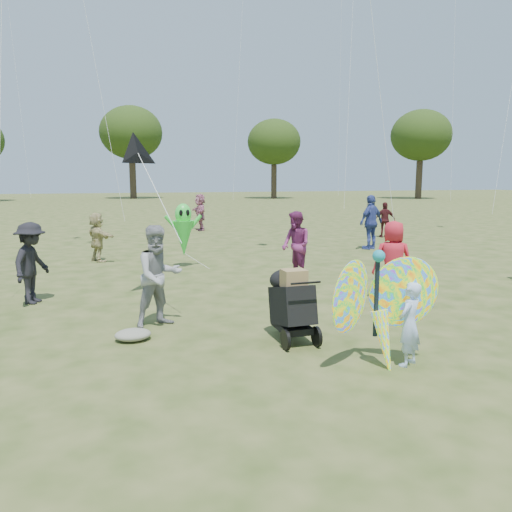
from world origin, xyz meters
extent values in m
plane|color=#51592B|center=(0.00, 0.00, 0.00)|extent=(160.00, 160.00, 0.00)
imported|color=#B2CBFC|center=(1.00, -1.15, 0.55)|extent=(0.48, 0.43, 1.10)
imported|color=gray|center=(-1.82, 1.64, 0.83)|extent=(0.96, 0.85, 1.66)
ellipsoid|color=gray|center=(-2.31, 0.99, 0.09)|extent=(0.54, 0.44, 0.17)
imported|color=red|center=(2.82, 2.00, 0.79)|extent=(0.89, 0.72, 1.58)
imported|color=black|center=(-3.95, 3.91, 0.79)|extent=(0.95, 1.17, 1.58)
imported|color=#344391|center=(6.20, 8.44, 0.92)|extent=(1.17, 0.81, 1.85)
imported|color=tan|center=(-2.69, 8.68, 0.72)|extent=(0.94, 1.38, 1.43)
imported|color=#79285F|center=(1.82, 4.57, 0.81)|extent=(0.73, 0.87, 1.63)
imported|color=#47171B|center=(8.57, 11.28, 0.72)|extent=(0.90, 0.54, 1.44)
imported|color=#AA617B|center=(1.97, 16.39, 0.85)|extent=(0.53, 1.58, 1.69)
cube|color=black|center=(-0.06, 0.22, 0.55)|extent=(0.46, 0.86, 0.71)
cube|color=black|center=(-0.06, 0.22, 0.22)|extent=(0.42, 0.69, 0.10)
ellipsoid|color=black|center=(-0.06, 0.47, 0.88)|extent=(0.51, 0.45, 0.33)
cylinder|color=black|center=(-0.30, -0.13, 0.15)|extent=(0.05, 0.30, 0.30)
cylinder|color=black|center=(0.18, -0.13, 0.15)|extent=(0.05, 0.30, 0.30)
cylinder|color=black|center=(-0.06, 0.67, 0.11)|extent=(0.05, 0.22, 0.22)
cylinder|color=black|center=(-0.06, -0.26, 0.98)|extent=(0.44, 0.03, 0.03)
cube|color=#A2804E|center=(-0.06, 0.17, 0.96)|extent=(0.34, 0.28, 0.26)
ellipsoid|color=red|center=(0.22, -1.01, 0.93)|extent=(0.98, 0.71, 1.24)
ellipsoid|color=red|center=(0.98, -1.01, 0.93)|extent=(0.98, 0.71, 1.24)
cylinder|color=black|center=(0.60, -0.99, 0.88)|extent=(0.06, 0.06, 1.00)
cone|color=red|center=(0.65, -1.16, 0.30)|extent=(0.36, 0.49, 0.93)
sphere|color=teal|center=(0.60, -1.01, 1.43)|extent=(0.16, 0.16, 0.16)
cone|color=black|center=(-1.92, 3.49, 2.89)|extent=(0.89, 0.62, 0.81)
cylinder|color=silver|center=(-1.67, 2.61, 2.11)|extent=(0.52, 1.76, 1.56)
cone|color=#33DB3E|center=(-0.48, 6.88, 0.80)|extent=(0.56, 0.56, 0.95)
ellipsoid|color=#33DB3E|center=(-0.48, 6.88, 1.45)|extent=(0.44, 0.39, 0.57)
ellipsoid|color=black|center=(-0.57, 6.70, 1.50)|extent=(0.10, 0.05, 0.17)
ellipsoid|color=black|center=(-0.39, 6.70, 1.50)|extent=(0.10, 0.05, 0.17)
cylinder|color=#33DB3E|center=(-0.78, 6.88, 1.20)|extent=(0.43, 0.10, 0.49)
cylinder|color=#33DB3E|center=(-0.18, 6.88, 1.20)|extent=(0.43, 0.10, 0.49)
cylinder|color=silver|center=(-0.18, 6.68, 0.20)|extent=(0.61, 0.41, 0.41)
cylinder|color=silver|center=(-2.68, 7.93, 6.42)|extent=(1.37, 1.87, 10.24)
cylinder|color=#3A2D21|center=(2.00, 55.00, 2.31)|extent=(0.77, 0.77, 4.62)
ellipsoid|color=#2B4214|center=(2.00, 55.00, 7.70)|extent=(7.26, 7.26, 6.17)
cylinder|color=#3A2D21|center=(18.00, 50.00, 1.99)|extent=(0.66, 0.67, 3.99)
ellipsoid|color=#2B4214|center=(18.00, 50.00, 6.65)|extent=(6.27, 6.27, 5.33)
cylinder|color=#3A2D21|center=(34.00, 44.00, 2.21)|extent=(0.73, 0.73, 4.41)
ellipsoid|color=#2B4214|center=(34.00, 44.00, 7.35)|extent=(6.93, 6.93, 5.89)
camera|label=1|loc=(-2.80, -6.41, 2.40)|focal=35.00mm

